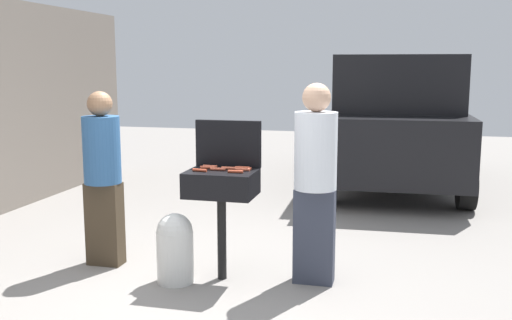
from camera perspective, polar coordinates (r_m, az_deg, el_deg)
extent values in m
plane|color=gray|center=(5.16, -5.44, -12.24)|extent=(24.00, 24.00, 0.00)
cylinder|color=black|center=(5.23, -3.34, -7.53)|extent=(0.08, 0.08, 0.76)
cube|color=black|center=(5.11, -3.39, -2.29)|extent=(0.60, 0.44, 0.22)
cube|color=black|center=(5.26, -2.71, 1.59)|extent=(0.60, 0.05, 0.42)
cylinder|color=#C6593D|center=(5.25, -4.48, -0.63)|extent=(0.13, 0.03, 0.03)
cylinder|color=#C6593D|center=(5.15, -2.67, -0.79)|extent=(0.13, 0.03, 0.03)
cylinder|color=#B74C33|center=(5.17, -1.36, -0.76)|extent=(0.13, 0.04, 0.03)
cylinder|color=#AD4228|center=(4.98, -2.00, -1.13)|extent=(0.13, 0.03, 0.03)
cylinder|color=#AD4228|center=(5.12, -1.17, -0.84)|extent=(0.13, 0.04, 0.03)
cylinder|color=#B74C33|center=(5.20, -4.72, -0.73)|extent=(0.13, 0.04, 0.03)
cylinder|color=#C6593D|center=(5.08, -1.31, -0.92)|extent=(0.13, 0.03, 0.03)
cylinder|color=#AD4228|center=(5.07, -5.49, -0.99)|extent=(0.13, 0.04, 0.03)
cylinder|color=#C6593D|center=(5.11, -3.72, -0.88)|extent=(0.13, 0.03, 0.03)
cylinder|color=silver|center=(5.23, -7.85, -9.29)|extent=(0.32, 0.32, 0.46)
sphere|color=silver|center=(5.16, -7.91, -6.87)|extent=(0.31, 0.31, 0.31)
cube|color=#3F3323|center=(5.77, -14.47, -6.01)|extent=(0.33, 0.18, 0.79)
cylinder|color=#2D598C|center=(5.63, -14.76, 0.96)|extent=(0.35, 0.35, 0.63)
sphere|color=#936B4C|center=(5.59, -14.94, 5.30)|extent=(0.23, 0.23, 0.23)
cube|color=#333847|center=(5.16, 5.68, -7.35)|extent=(0.35, 0.19, 0.83)
cylinder|color=silver|center=(5.00, 5.82, 0.89)|extent=(0.36, 0.36, 0.66)
sphere|color=tan|center=(4.95, 5.90, 6.06)|extent=(0.24, 0.24, 0.24)
cube|color=black|center=(9.56, 13.31, 2.29)|extent=(2.04, 4.46, 0.90)
cube|color=black|center=(9.29, 13.53, 7.35)|extent=(1.84, 2.66, 0.80)
cylinder|color=black|center=(8.18, 19.76, -2.34)|extent=(0.24, 0.65, 0.64)
cylinder|color=black|center=(8.13, 7.05, -1.93)|extent=(0.24, 0.65, 0.64)
cylinder|color=black|center=(11.20, 17.68, 0.77)|extent=(0.24, 0.65, 0.64)
cylinder|color=black|center=(11.16, 8.43, 1.08)|extent=(0.24, 0.65, 0.64)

